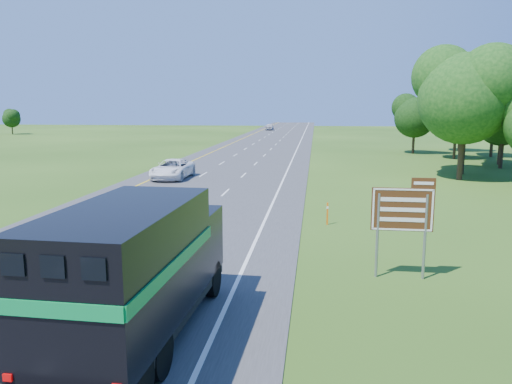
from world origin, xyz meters
TOP-DOWN VIEW (x-y plane):
  - road at (0.00, 50.00)m, footprint 15.00×260.00m
  - lane_markings at (0.00, 50.00)m, footprint 11.15×260.00m
  - horse_truck at (3.67, 6.39)m, footprint 2.92×8.48m
  - white_suv at (-3.84, 35.28)m, footprint 2.80×5.86m
  - far_car at (-3.53, 120.50)m, footprint 2.19×4.96m
  - exit_sign at (11.25, 12.29)m, footprint 2.16×0.13m
  - delineator at (8.81, 20.21)m, footprint 0.10×0.05m

SIDE VIEW (x-z plane):
  - road at x=0.00m, z-range 0.00..0.04m
  - lane_markings at x=0.00m, z-range 0.04..0.05m
  - delineator at x=8.81m, z-range 0.04..1.22m
  - white_suv at x=-3.84m, z-range 0.04..1.65m
  - far_car at x=-3.53m, z-range 0.04..1.70m
  - horse_truck at x=3.67m, z-range 0.17..3.88m
  - exit_sign at x=11.25m, z-range 0.55..4.20m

